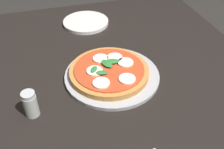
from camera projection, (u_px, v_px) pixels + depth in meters
name	position (u px, v px, depth m)	size (l,w,h in m)	color
dining_table	(92.00, 97.00, 0.90)	(1.15, 1.10, 0.70)	black
serving_tray	(112.00, 75.00, 0.84)	(0.30, 0.30, 0.01)	#B2B2B7
pizza	(109.00, 71.00, 0.83)	(0.25, 0.25, 0.03)	#C6843F
plate_white	(86.00, 22.00, 1.12)	(0.19, 0.19, 0.01)	white
pepper_shaker	(30.00, 104.00, 0.70)	(0.04, 0.04, 0.08)	#B2B7AD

